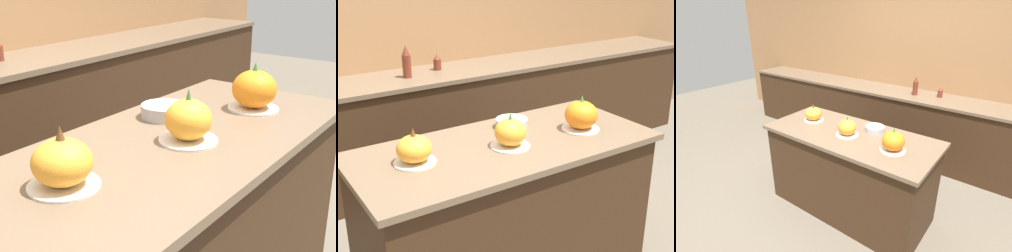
% 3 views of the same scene
% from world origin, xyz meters
% --- Properties ---
extents(kitchen_island, '(1.68, 0.75, 0.88)m').
position_xyz_m(kitchen_island, '(0.00, 0.00, 0.44)').
color(kitchen_island, '#382314').
rests_on(kitchen_island, ground_plane).
extents(pumpkin_cake_left, '(0.21, 0.21, 0.19)m').
position_xyz_m(pumpkin_cake_left, '(-0.51, 0.04, 0.95)').
color(pumpkin_cake_left, silver).
rests_on(pumpkin_cake_left, kitchen_island).
extents(pumpkin_cake_center, '(0.21, 0.21, 0.19)m').
position_xyz_m(pumpkin_cake_center, '(-0.00, -0.05, 0.96)').
color(pumpkin_cake_center, silver).
rests_on(pumpkin_cake_center, kitchen_island).
extents(pumpkin_cake_right, '(0.22, 0.22, 0.21)m').
position_xyz_m(pumpkin_cake_right, '(0.48, -0.06, 0.97)').
color(pumpkin_cake_right, silver).
rests_on(pumpkin_cake_right, kitchen_island).
extents(mixing_bowl, '(0.19, 0.19, 0.05)m').
position_xyz_m(mixing_bowl, '(0.16, 0.19, 0.91)').
color(mixing_bowl, '#ADADB2').
rests_on(mixing_bowl, kitchen_island).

